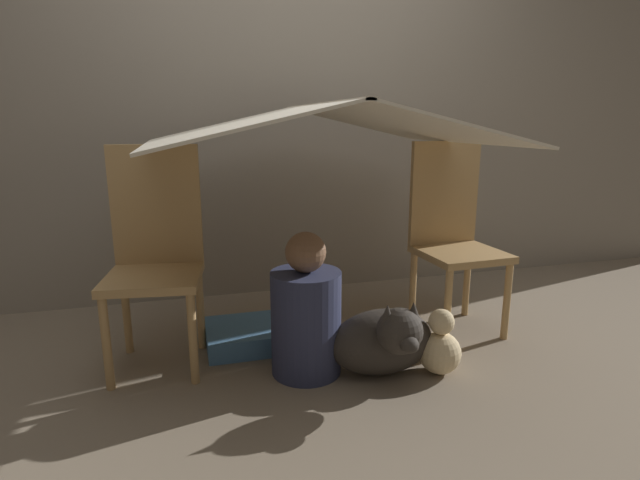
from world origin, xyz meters
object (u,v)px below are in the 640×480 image
(chair_left, at_px, (155,251))
(dog, at_px, (385,340))
(chair_right, at_px, (453,231))
(person_front, at_px, (306,315))

(chair_left, bearing_deg, dog, -17.72)
(chair_left, relative_size, dog, 2.10)
(chair_right, distance_m, dog, 0.79)
(person_front, distance_m, dog, 0.35)
(person_front, height_order, dog, person_front)
(chair_left, xyz_separation_m, person_front, (0.61, -0.31, -0.25))
(dog, bearing_deg, chair_left, 154.69)
(dog, bearing_deg, person_front, 157.03)
(person_front, bearing_deg, dog, -22.97)
(person_front, relative_size, dog, 1.35)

